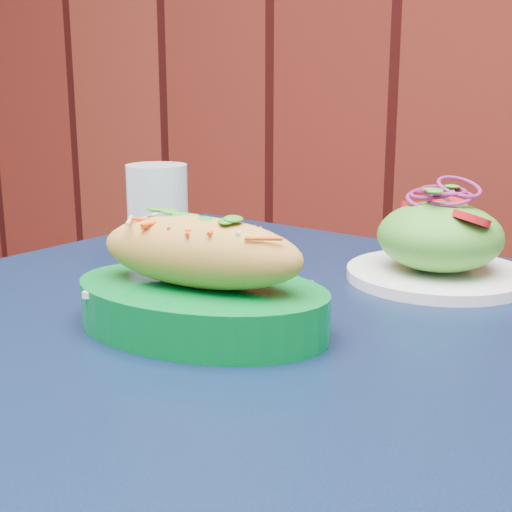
% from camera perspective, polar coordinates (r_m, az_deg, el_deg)
% --- Properties ---
extents(cafe_table, '(0.94, 0.94, 0.75)m').
position_cam_1_polar(cafe_table, '(0.69, -0.85, -12.54)').
color(cafe_table, black).
rests_on(cafe_table, ground).
extents(banh_mi_basket, '(0.24, 0.16, 0.11)m').
position_cam_1_polar(banh_mi_basket, '(0.63, -4.45, -2.25)').
color(banh_mi_basket, '#006C25').
rests_on(banh_mi_basket, cafe_table).
extents(salad_plate, '(0.20, 0.20, 0.11)m').
position_cam_1_polar(salad_plate, '(0.81, 14.47, 0.96)').
color(salad_plate, white).
rests_on(salad_plate, cafe_table).
extents(water_glass, '(0.07, 0.07, 0.12)m').
position_cam_1_polar(water_glass, '(0.87, -7.86, 3.37)').
color(water_glass, silver).
rests_on(water_glass, cafe_table).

